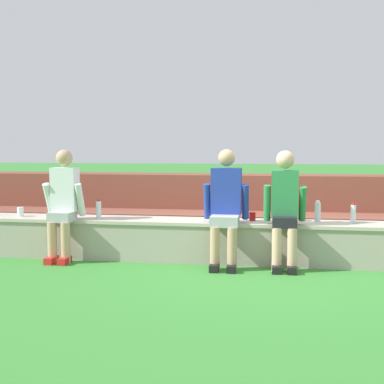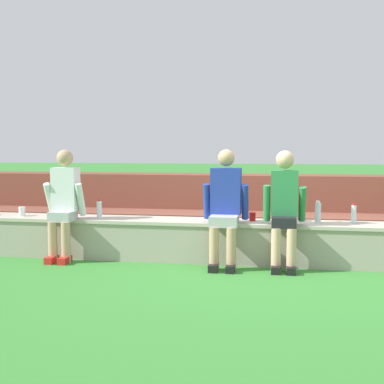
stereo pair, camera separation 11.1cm
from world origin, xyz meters
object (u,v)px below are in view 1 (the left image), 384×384
at_px(water_bottle_mid_right, 353,214).
at_px(plastic_cup_middle, 252,217).
at_px(person_center, 285,207).
at_px(plastic_cup_right_end, 20,212).
at_px(person_left_of_center, 226,205).
at_px(water_bottle_near_left, 99,209).
at_px(person_far_left, 63,202).
at_px(water_bottle_center_gap, 318,212).

relative_size(water_bottle_mid_right, plastic_cup_middle, 2.30).
relative_size(person_center, plastic_cup_right_end, 11.22).
distance_m(water_bottle_mid_right, plastic_cup_middle, 1.18).
bearing_deg(person_left_of_center, water_bottle_near_left, 172.13).
distance_m(person_far_left, person_left_of_center, 1.99).
xyz_separation_m(person_far_left, plastic_cup_right_end, (-0.69, 0.24, -0.16)).
bearing_deg(person_center, water_bottle_mid_right, 20.97).
bearing_deg(water_bottle_center_gap, water_bottle_near_left, -178.05).
bearing_deg(plastic_cup_middle, person_far_left, -171.96).
relative_size(water_bottle_mid_right, plastic_cup_right_end, 1.96).
bearing_deg(person_left_of_center, water_bottle_center_gap, 16.43).
xyz_separation_m(person_center, water_bottle_mid_right, (0.80, 0.31, -0.11)).
height_order(person_far_left, water_bottle_near_left, person_far_left).
distance_m(person_left_of_center, plastic_cup_middle, 0.46).
distance_m(water_bottle_center_gap, water_bottle_near_left, 2.70).
bearing_deg(plastic_cup_middle, water_bottle_center_gap, 0.51).
bearing_deg(person_center, plastic_cup_right_end, 175.97).
xyz_separation_m(person_left_of_center, plastic_cup_right_end, (-2.68, 0.22, -0.16)).
xyz_separation_m(person_far_left, plastic_cup_middle, (2.29, 0.32, -0.17)).
height_order(water_bottle_center_gap, plastic_cup_middle, water_bottle_center_gap).
xyz_separation_m(person_far_left, water_bottle_mid_right, (3.47, 0.31, -0.11)).
xyz_separation_m(person_left_of_center, person_center, (0.68, -0.01, -0.01)).
distance_m(person_far_left, plastic_cup_right_end, 0.75).
bearing_deg(water_bottle_near_left, plastic_cup_right_end, -179.90).
distance_m(person_left_of_center, person_center, 0.68).
height_order(plastic_cup_middle, plastic_cup_right_end, plastic_cup_right_end).
height_order(person_far_left, water_bottle_mid_right, person_far_left).
bearing_deg(plastic_cup_right_end, water_bottle_near_left, 0.10).
bearing_deg(water_bottle_near_left, water_bottle_mid_right, 1.27).
height_order(person_center, water_bottle_center_gap, person_center).
bearing_deg(person_far_left, person_left_of_center, 0.40).
xyz_separation_m(plastic_cup_middle, plastic_cup_right_end, (-2.98, -0.09, 0.01)).
bearing_deg(person_left_of_center, plastic_cup_right_end, 175.25).
relative_size(person_far_left, plastic_cup_right_end, 11.29).
relative_size(person_far_left, plastic_cup_middle, 13.27).
bearing_deg(water_bottle_center_gap, plastic_cup_right_end, -178.57).
bearing_deg(water_bottle_mid_right, water_bottle_near_left, -178.73).
distance_m(water_bottle_center_gap, water_bottle_mid_right, 0.41).
bearing_deg(plastic_cup_right_end, person_far_left, -18.94).
bearing_deg(water_bottle_center_gap, person_far_left, -173.84).
xyz_separation_m(person_left_of_center, water_bottle_mid_right, (1.48, 0.29, -0.11)).
relative_size(person_far_left, water_bottle_near_left, 5.75).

